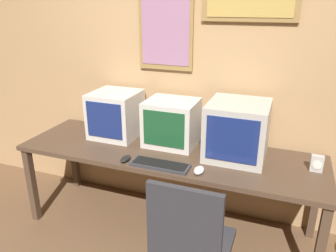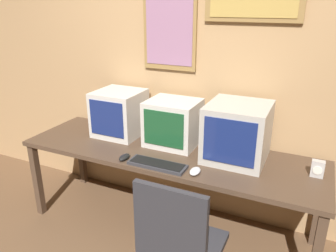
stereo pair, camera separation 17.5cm
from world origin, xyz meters
name	(u,v)px [view 1 (the left image)]	position (x,y,z in m)	size (l,w,h in m)	color
wall_back	(186,64)	(0.00, 1.41, 1.31)	(8.00, 0.08, 2.60)	tan
desk	(168,158)	(0.00, 1.00, 0.64)	(2.33, 0.69, 0.71)	#4C3828
monitor_left	(116,114)	(-0.52, 1.14, 0.90)	(0.38, 0.38, 0.38)	beige
monitor_center	(172,123)	(-0.02, 1.14, 0.89)	(0.40, 0.35, 0.36)	beige
monitor_right	(237,130)	(0.50, 1.10, 0.91)	(0.43, 0.45, 0.41)	#B7B2A8
keyboard_main	(160,165)	(0.04, 0.74, 0.72)	(0.42, 0.14, 0.03)	#333338
mouse_near_keyboard	(199,170)	(0.32, 0.75, 0.72)	(0.07, 0.11, 0.04)	silver
mouse_far_corner	(126,159)	(-0.23, 0.73, 0.72)	(0.06, 0.12, 0.03)	black
desk_clock	(317,163)	(1.05, 1.05, 0.76)	(0.08, 0.05, 0.11)	#B7B2AD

